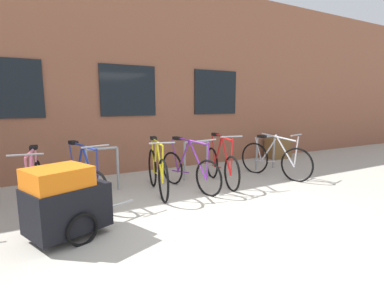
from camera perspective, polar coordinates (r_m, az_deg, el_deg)
ground_plane at (r=4.49m, az=1.13°, el=-11.88°), size 42.00×42.00×0.00m
storefront_building at (r=10.40m, az=-17.80°, el=12.59°), size 28.00×6.75×4.51m
bike_rack at (r=6.03m, az=-7.49°, el=-1.24°), size 6.61×0.05×0.85m
bicycle_silver at (r=6.92m, az=15.53°, el=-1.12°), size 0.57×1.77×1.02m
bicycle_pink at (r=5.08m, az=-28.05°, el=-5.80°), size 0.44×1.71×1.01m
bicycle_blue at (r=5.25m, az=-19.97°, el=-4.99°), size 0.57×1.69×1.04m
bicycle_yellow at (r=5.52m, az=-6.67°, el=-3.43°), size 0.51×1.77×1.03m
bicycle_red at (r=6.16m, az=5.59°, el=-2.20°), size 0.52×1.73×1.06m
bicycle_purple at (r=5.72m, az=-0.58°, el=-3.15°), size 0.51×1.74×1.03m
bike_trailer at (r=3.99m, az=-23.12°, el=-8.44°), size 1.47×0.89×0.92m
planter_box at (r=9.31m, az=16.18°, el=0.97°), size 0.70×0.44×0.60m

